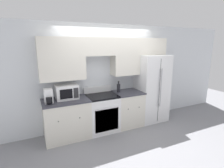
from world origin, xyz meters
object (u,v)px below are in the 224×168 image
(refrigerator, at_px, (150,88))
(bottle, at_px, (118,88))
(oven_range, at_px, (102,113))
(microwave, at_px, (67,92))

(refrigerator, bearing_deg, bottle, 179.63)
(oven_range, xyz_separation_m, bottle, (0.49, 0.08, 0.56))
(oven_range, relative_size, microwave, 2.22)
(oven_range, height_order, microwave, microwave)
(oven_range, xyz_separation_m, microwave, (-0.81, 0.08, 0.61))
(oven_range, relative_size, bottle, 3.73)
(refrigerator, xyz_separation_m, microwave, (-2.30, 0.00, 0.15))
(oven_range, distance_m, refrigerator, 1.55)
(oven_range, xyz_separation_m, refrigerator, (1.48, 0.07, 0.45))
(refrigerator, bearing_deg, oven_range, -177.17)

